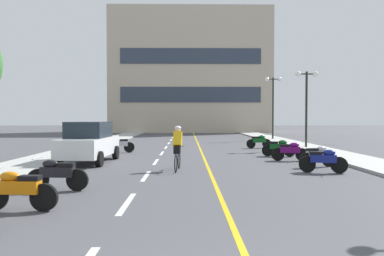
# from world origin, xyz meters

# --- Properties ---
(ground_plane) EXTENTS (140.00, 140.00, 0.00)m
(ground_plane) POSITION_xyz_m (0.00, 21.00, 0.00)
(ground_plane) COLOR #47474C
(curb_left) EXTENTS (2.40, 72.00, 0.12)m
(curb_left) POSITION_xyz_m (-7.20, 24.00, 0.06)
(curb_left) COLOR #A8A8A3
(curb_left) RESTS_ON ground
(curb_right) EXTENTS (2.40, 72.00, 0.12)m
(curb_right) POSITION_xyz_m (7.20, 24.00, 0.06)
(curb_right) COLOR #A8A8A3
(curb_right) RESTS_ON ground
(lane_dash_1) EXTENTS (0.14, 2.20, 0.01)m
(lane_dash_1) POSITION_xyz_m (-2.00, 6.00, 0.00)
(lane_dash_1) COLOR silver
(lane_dash_1) RESTS_ON ground
(lane_dash_2) EXTENTS (0.14, 2.20, 0.01)m
(lane_dash_2) POSITION_xyz_m (-2.00, 10.00, 0.00)
(lane_dash_2) COLOR silver
(lane_dash_2) RESTS_ON ground
(lane_dash_3) EXTENTS (0.14, 2.20, 0.01)m
(lane_dash_3) POSITION_xyz_m (-2.00, 14.00, 0.00)
(lane_dash_3) COLOR silver
(lane_dash_3) RESTS_ON ground
(lane_dash_4) EXTENTS (0.14, 2.20, 0.01)m
(lane_dash_4) POSITION_xyz_m (-2.00, 18.00, 0.00)
(lane_dash_4) COLOR silver
(lane_dash_4) RESTS_ON ground
(lane_dash_5) EXTENTS (0.14, 2.20, 0.01)m
(lane_dash_5) POSITION_xyz_m (-2.00, 22.00, 0.00)
(lane_dash_5) COLOR silver
(lane_dash_5) RESTS_ON ground
(lane_dash_6) EXTENTS (0.14, 2.20, 0.01)m
(lane_dash_6) POSITION_xyz_m (-2.00, 26.00, 0.00)
(lane_dash_6) COLOR silver
(lane_dash_6) RESTS_ON ground
(lane_dash_7) EXTENTS (0.14, 2.20, 0.01)m
(lane_dash_7) POSITION_xyz_m (-2.00, 30.00, 0.00)
(lane_dash_7) COLOR silver
(lane_dash_7) RESTS_ON ground
(lane_dash_8) EXTENTS (0.14, 2.20, 0.01)m
(lane_dash_8) POSITION_xyz_m (-2.00, 34.00, 0.00)
(lane_dash_8) COLOR silver
(lane_dash_8) RESTS_ON ground
(lane_dash_9) EXTENTS (0.14, 2.20, 0.01)m
(lane_dash_9) POSITION_xyz_m (-2.00, 38.00, 0.00)
(lane_dash_9) COLOR silver
(lane_dash_9) RESTS_ON ground
(lane_dash_10) EXTENTS (0.14, 2.20, 0.01)m
(lane_dash_10) POSITION_xyz_m (-2.00, 42.00, 0.00)
(lane_dash_10) COLOR silver
(lane_dash_10) RESTS_ON ground
(lane_dash_11) EXTENTS (0.14, 2.20, 0.01)m
(lane_dash_11) POSITION_xyz_m (-2.00, 46.00, 0.00)
(lane_dash_11) COLOR silver
(lane_dash_11) RESTS_ON ground
(centre_line_yellow) EXTENTS (0.12, 66.00, 0.01)m
(centre_line_yellow) POSITION_xyz_m (0.25, 24.00, 0.00)
(centre_line_yellow) COLOR gold
(centre_line_yellow) RESTS_ON ground
(office_building) EXTENTS (21.64, 8.20, 16.60)m
(office_building) POSITION_xyz_m (-0.10, 49.04, 8.30)
(office_building) COLOR #BCAD93
(office_building) RESTS_ON ground
(street_lamp_mid) EXTENTS (1.46, 0.36, 4.86)m
(street_lamp_mid) POSITION_xyz_m (7.08, 20.91, 3.70)
(street_lamp_mid) COLOR black
(street_lamp_mid) RESTS_ON curb_right
(street_lamp_far) EXTENTS (1.46, 0.36, 5.48)m
(street_lamp_far) POSITION_xyz_m (7.08, 30.01, 4.09)
(street_lamp_far) COLOR black
(street_lamp_far) RESTS_ON curb_right
(parked_car_near) EXTENTS (2.07, 4.27, 1.82)m
(parked_car_near) POSITION_xyz_m (-4.95, 13.82, 0.92)
(parked_car_near) COLOR black
(parked_car_near) RESTS_ON ground
(motorcycle_1) EXTENTS (1.70, 0.60, 0.92)m
(motorcycle_1) POSITION_xyz_m (-4.21, 5.34, 0.47)
(motorcycle_1) COLOR black
(motorcycle_1) RESTS_ON ground
(motorcycle_2) EXTENTS (1.70, 0.60, 0.92)m
(motorcycle_2) POSITION_xyz_m (-4.15, 7.52, 0.47)
(motorcycle_2) COLOR black
(motorcycle_2) RESTS_ON ground
(motorcycle_3) EXTENTS (1.68, 0.67, 0.92)m
(motorcycle_3) POSITION_xyz_m (4.35, 10.62, 0.47)
(motorcycle_3) COLOR black
(motorcycle_3) RESTS_ON ground
(motorcycle_4) EXTENTS (1.65, 0.76, 0.92)m
(motorcycle_4) POSITION_xyz_m (4.70, 12.18, 0.47)
(motorcycle_4) COLOR black
(motorcycle_4) RESTS_ON ground
(motorcycle_5) EXTENTS (1.70, 0.60, 0.92)m
(motorcycle_5) POSITION_xyz_m (4.18, 14.29, 0.47)
(motorcycle_5) COLOR black
(motorcycle_5) RESTS_ON ground
(motorcycle_6) EXTENTS (1.68, 0.64, 0.92)m
(motorcycle_6) POSITION_xyz_m (4.14, 16.21, 0.47)
(motorcycle_6) COLOR black
(motorcycle_6) RESTS_ON ground
(motorcycle_7) EXTENTS (1.66, 0.74, 0.92)m
(motorcycle_7) POSITION_xyz_m (-4.45, 18.33, 0.47)
(motorcycle_7) COLOR black
(motorcycle_7) RESTS_ON ground
(motorcycle_8) EXTENTS (1.68, 0.65, 0.92)m
(motorcycle_8) POSITION_xyz_m (4.12, 21.29, 0.47)
(motorcycle_8) COLOR black
(motorcycle_8) RESTS_ON ground
(cyclist_rider) EXTENTS (0.42, 1.77, 1.71)m
(cyclist_rider) POSITION_xyz_m (-0.95, 11.35, 0.89)
(cyclist_rider) COLOR black
(cyclist_rider) RESTS_ON ground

